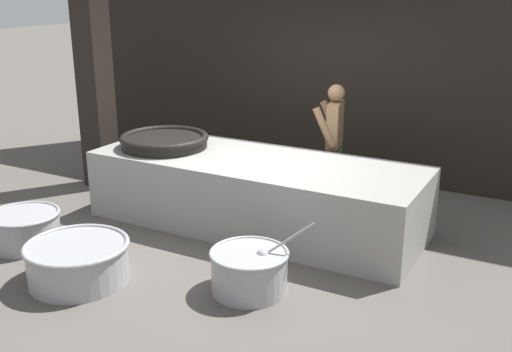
% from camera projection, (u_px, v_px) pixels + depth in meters
% --- Properties ---
extents(ground_plane, '(60.00, 60.00, 0.00)m').
position_uv_depth(ground_plane, '(256.00, 224.00, 7.20)').
color(ground_plane, '#56514C').
extents(back_wall, '(8.74, 0.24, 4.10)m').
position_uv_depth(back_wall, '(337.00, 35.00, 8.61)').
color(back_wall, black).
rests_on(back_wall, ground_plane).
extents(support_pillar, '(0.37, 0.37, 4.10)m').
position_uv_depth(support_pillar, '(91.00, 39.00, 8.04)').
color(support_pillar, black).
rests_on(support_pillar, ground_plane).
extents(hearth_platform, '(3.92, 1.43, 0.81)m').
position_uv_depth(hearth_platform, '(256.00, 192.00, 7.07)').
color(hearth_platform, gray).
rests_on(hearth_platform, ground_plane).
extents(giant_wok_near, '(1.10, 1.10, 0.16)m').
position_uv_depth(giant_wok_near, '(164.00, 140.00, 7.44)').
color(giant_wok_near, black).
rests_on(giant_wok_near, hearth_platform).
extents(cook, '(0.42, 0.61, 1.56)m').
position_uv_depth(cook, '(334.00, 140.00, 7.72)').
color(cook, '#9E7551').
rests_on(cook, ground_plane).
extents(prep_bowl_vegetables, '(0.91, 0.75, 0.70)m').
position_uv_depth(prep_bowl_vegetables, '(249.00, 269.00, 5.58)').
color(prep_bowl_vegetables, '#9E9EA3').
rests_on(prep_bowl_vegetables, ground_plane).
extents(prep_bowl_meat, '(1.00, 1.00, 0.40)m').
position_uv_depth(prep_bowl_meat, '(78.00, 260.00, 5.77)').
color(prep_bowl_meat, '#9E9EA3').
rests_on(prep_bowl_meat, ground_plane).
extents(prep_bowl_extra, '(0.78, 0.78, 0.38)m').
position_uv_depth(prep_bowl_extra, '(25.00, 227.00, 6.56)').
color(prep_bowl_extra, '#9E9EA3').
rests_on(prep_bowl_extra, ground_plane).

